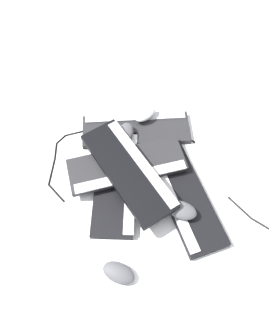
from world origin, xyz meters
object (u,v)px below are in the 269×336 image
mouse_1 (181,210)px  keyboard_4 (128,170)px  keyboard_2 (136,129)px  mouse_2 (119,273)px  keyboard_0 (116,182)px  keyboard_1 (184,197)px  mouse_3 (125,134)px  keyboard_3 (127,166)px  mouse_0 (145,113)px

mouse_1 → keyboard_4: bearing=-17.8°
keyboard_2 → mouse_2: 0.58m
keyboard_0 → keyboard_1: same height
keyboard_0 → keyboard_1: size_ratio=0.96×
keyboard_0 → mouse_3: mouse_3 is taller
keyboard_4 → mouse_2: 0.36m
keyboard_1 → mouse_1: bearing=25.1°
keyboard_0 → keyboard_1: (-0.12, 0.23, 0.00)m
keyboard_2 → mouse_3: (0.07, -0.00, 0.04)m
mouse_1 → mouse_3: bearing=-37.4°
keyboard_3 → mouse_1: 0.26m
keyboard_3 → keyboard_0: bearing=2.3°
keyboard_0 → keyboard_1: 0.26m
mouse_1 → keyboard_2: bearing=-46.7°
keyboard_4 → mouse_2: bearing=36.2°
keyboard_4 → mouse_3: bearing=-133.8°
keyboard_2 → mouse_3: size_ratio=3.81×
keyboard_4 → mouse_0: keyboard_4 is taller
keyboard_0 → mouse_0: mouse_0 is taller
keyboard_2 → keyboard_4: bearing=33.6°
keyboard_3 → keyboard_4: bearing=50.8°
keyboard_3 → mouse_0: 0.26m
keyboard_1 → mouse_3: 0.34m
keyboard_2 → mouse_3: bearing=-0.6°
keyboard_3 → keyboard_4: size_ratio=0.96×
keyboard_4 → mouse_2: size_ratio=4.22×
keyboard_2 → keyboard_4: size_ratio=0.90×
keyboard_0 → keyboard_3: size_ratio=0.97×
mouse_1 → mouse_3: same height
mouse_0 → mouse_2: (0.54, 0.34, -0.03)m
mouse_1 → mouse_2: size_ratio=1.00×
keyboard_0 → keyboard_2: 0.25m
keyboard_1 → keyboard_3: keyboard_3 is taller
mouse_0 → mouse_1: size_ratio=1.00×
mouse_0 → keyboard_4: bearing=-148.2°
mouse_1 → mouse_3: size_ratio=1.00×
mouse_2 → mouse_3: (-0.41, -0.34, 0.03)m
keyboard_4 → mouse_1: bearing=92.8°
keyboard_3 → keyboard_4: 0.05m
keyboard_1 → mouse_2: mouse_2 is taller
mouse_0 → mouse_2: 0.64m
keyboard_0 → mouse_0: bearing=-159.9°
mouse_1 → mouse_2: mouse_1 is taller
mouse_3 → mouse_2: bearing=-166.3°
keyboard_0 → mouse_1: bearing=101.9°
keyboard_4 → mouse_1: size_ratio=4.22×
mouse_2 → keyboard_0: bearing=116.9°
keyboard_1 → mouse_0: size_ratio=4.15×
mouse_0 → mouse_3: (0.14, 0.01, 0.00)m
keyboard_1 → mouse_3: bearing=-97.9°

